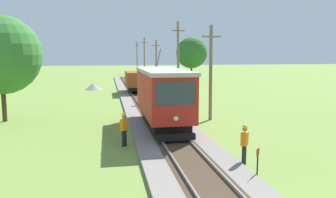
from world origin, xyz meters
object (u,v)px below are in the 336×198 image
object	(u,v)px
red_tram	(163,95)
tree_right_near	(1,55)
utility_pole_horizon	(137,57)
utility_pole_mid	(178,60)
track_worker	(244,142)
second_worker	(124,128)
utility_pole_near_tram	(211,72)
freight_car	(136,81)
utility_pole_distant	(144,57)
utility_pole_far	(156,62)
trackside_signal_marker	(258,161)
gravel_pile	(93,86)
tree_left_far	(192,53)

from	to	relation	value
red_tram	tree_right_near	size ratio (longest dim) A/B	1.14
utility_pole_horizon	utility_pole_mid	bearing A→B (deg)	-90.00
track_worker	tree_right_near	bearing A→B (deg)	-1.39
red_tram	track_worker	distance (m)	7.91
utility_pole_horizon	second_worker	size ratio (longest dim) A/B	4.33
second_worker	utility_pole_near_tram	bearing A→B (deg)	89.15
utility_pole_near_tram	freight_car	bearing A→B (deg)	102.84
utility_pole_distant	red_tram	bearing A→B (deg)	-94.96
track_worker	utility_pole_far	bearing A→B (deg)	-51.72
utility_pole_far	second_worker	bearing A→B (deg)	-101.37
utility_pole_mid	utility_pole_horizon	bearing A→B (deg)	90.00
utility_pole_horizon	trackside_signal_marker	distance (m)	69.57
red_tram	trackside_signal_marker	size ratio (longest dim) A/B	7.24
freight_car	utility_pole_horizon	size ratio (longest dim) A/B	0.67
utility_pole_far	trackside_signal_marker	xyz separation A→B (m)	(-1.69, -37.90, -2.84)
red_tram	trackside_signal_marker	world-z (taller)	red_tram
track_worker	second_worker	xyz separation A→B (m)	(-4.98, 3.81, 0.00)
utility_pole_far	tree_right_near	bearing A→B (deg)	-120.70
utility_pole_near_tram	utility_pole_mid	distance (m)	11.04
utility_pole_far	utility_pole_distant	distance (m)	15.81
utility_pole_distant	freight_car	bearing A→B (deg)	-98.70
utility_pole_mid	utility_pole_far	distance (m)	15.62
freight_car	trackside_signal_marker	xyz separation A→B (m)	(2.20, -28.32, -0.89)
red_tram	utility_pole_far	size ratio (longest dim) A/B	1.25
utility_pole_distant	second_worker	world-z (taller)	utility_pole_distant
utility_pole_distant	trackside_signal_marker	world-z (taller)	utility_pole_distant
gravel_pile	tree_right_near	xyz separation A→B (m)	(-5.39, -20.07, 4.28)
track_worker	utility_pole_horizon	bearing A→B (deg)	-50.58
trackside_signal_marker	second_worker	xyz separation A→B (m)	(-4.86, 5.36, 0.32)
utility_pole_distant	tree_right_near	size ratio (longest dim) A/B	1.05
red_tram	track_worker	xyz separation A→B (m)	(2.32, -7.46, -1.21)
red_tram	track_worker	size ratio (longest dim) A/B	4.79
red_tram	utility_pole_horizon	size ratio (longest dim) A/B	1.10
utility_pole_near_tram	utility_pole_distant	world-z (taller)	utility_pole_distant
utility_pole_near_tram	utility_pole_distant	xyz separation A→B (m)	(0.00, 42.43, 0.54)
trackside_signal_marker	utility_pole_distant	bearing A→B (deg)	88.20
utility_pole_near_tram	utility_pole_mid	size ratio (longest dim) A/B	0.84
second_worker	red_tram	bearing A→B (deg)	101.01
utility_pole_far	track_worker	world-z (taller)	utility_pole_far
tree_left_far	utility_pole_near_tram	bearing A→B (deg)	-102.12
freight_car	utility_pole_distant	bearing A→B (deg)	81.30
trackside_signal_marker	utility_pole_far	bearing A→B (deg)	87.45
utility_pole_distant	tree_left_far	xyz separation A→B (m)	(6.67, -11.36, 0.89)
trackside_signal_marker	gravel_pile	size ratio (longest dim) A/B	0.51
trackside_signal_marker	tree_left_far	size ratio (longest dim) A/B	0.16
utility_pole_distant	utility_pole_near_tram	bearing A→B (deg)	-90.00
utility_pole_far	gravel_pile	world-z (taller)	utility_pole_far
trackside_signal_marker	gravel_pile	world-z (taller)	trackside_signal_marker
utility_pole_distant	track_worker	xyz separation A→B (m)	(-1.56, -52.15, -3.06)
gravel_pile	utility_pole_far	bearing A→B (deg)	26.05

